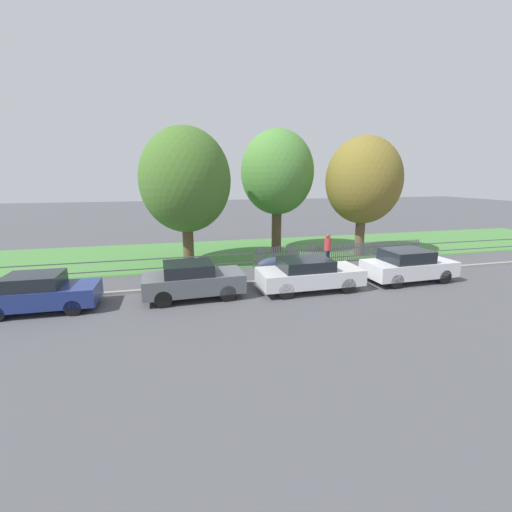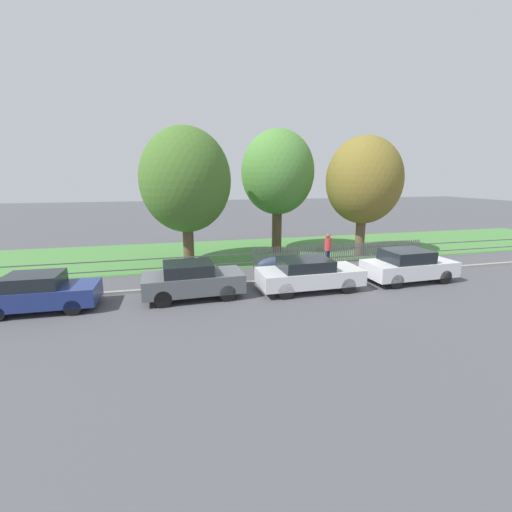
{
  "view_description": "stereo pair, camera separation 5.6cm",
  "coord_description": "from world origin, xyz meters",
  "px_view_note": "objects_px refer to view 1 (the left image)",
  "views": [
    {
      "loc": [
        -9.56,
        -14.69,
        4.84
      ],
      "look_at": [
        -5.56,
        1.0,
        1.1
      ],
      "focal_mm": 24.0,
      "sensor_mm": 36.0,
      "label": 1
    },
    {
      "loc": [
        -9.5,
        -14.7,
        4.84
      ],
      "look_at": [
        -5.56,
        1.0,
        1.1
      ],
      "focal_mm": 24.0,
      "sensor_mm": 36.0,
      "label": 2
    }
  ],
  "objects_px": {
    "parked_car_navy_estate": "(309,274)",
    "tree_behind_motorcycle": "(277,173)",
    "tree_nearest_kerb": "(185,181)",
    "pedestrian_near_fence": "(327,248)",
    "parked_car_black_saloon": "(193,280)",
    "parked_car_red_compact": "(408,265)",
    "tree_mid_park": "(363,181)",
    "parked_car_silver_hatchback": "(40,292)",
    "covered_motorcycle": "(276,265)"
  },
  "relations": [
    {
      "from": "parked_car_silver_hatchback",
      "to": "covered_motorcycle",
      "type": "relative_size",
      "value": 1.97
    },
    {
      "from": "parked_car_navy_estate",
      "to": "tree_behind_motorcycle",
      "type": "height_order",
      "value": "tree_behind_motorcycle"
    },
    {
      "from": "parked_car_black_saloon",
      "to": "parked_car_navy_estate",
      "type": "bearing_deg",
      "value": -4.84
    },
    {
      "from": "tree_mid_park",
      "to": "parked_car_red_compact",
      "type": "bearing_deg",
      "value": -97.7
    },
    {
      "from": "parked_car_navy_estate",
      "to": "pedestrian_near_fence",
      "type": "distance_m",
      "value": 4.53
    },
    {
      "from": "parked_car_black_saloon",
      "to": "parked_car_red_compact",
      "type": "height_order",
      "value": "parked_car_red_compact"
    },
    {
      "from": "parked_car_navy_estate",
      "to": "pedestrian_near_fence",
      "type": "relative_size",
      "value": 2.46
    },
    {
      "from": "parked_car_red_compact",
      "to": "pedestrian_near_fence",
      "type": "distance_m",
      "value": 4.34
    },
    {
      "from": "parked_car_navy_estate",
      "to": "covered_motorcycle",
      "type": "relative_size",
      "value": 2.26
    },
    {
      "from": "parked_car_red_compact",
      "to": "tree_mid_park",
      "type": "relative_size",
      "value": 0.59
    },
    {
      "from": "parked_car_navy_estate",
      "to": "parked_car_silver_hatchback",
      "type": "bearing_deg",
      "value": 178.56
    },
    {
      "from": "tree_mid_park",
      "to": "pedestrian_near_fence",
      "type": "bearing_deg",
      "value": -147.33
    },
    {
      "from": "parked_car_black_saloon",
      "to": "pedestrian_near_fence",
      "type": "distance_m",
      "value": 8.36
    },
    {
      "from": "parked_car_black_saloon",
      "to": "covered_motorcycle",
      "type": "height_order",
      "value": "parked_car_black_saloon"
    },
    {
      "from": "parked_car_silver_hatchback",
      "to": "parked_car_navy_estate",
      "type": "height_order",
      "value": "parked_car_navy_estate"
    },
    {
      "from": "parked_car_silver_hatchback",
      "to": "parked_car_black_saloon",
      "type": "xyz_separation_m",
      "value": [
        5.54,
        0.05,
        0.06
      ]
    },
    {
      "from": "parked_car_red_compact",
      "to": "parked_car_silver_hatchback",
      "type": "bearing_deg",
      "value": 177.96
    },
    {
      "from": "parked_car_navy_estate",
      "to": "tree_nearest_kerb",
      "type": "relative_size",
      "value": 0.6
    },
    {
      "from": "parked_car_navy_estate",
      "to": "tree_behind_motorcycle",
      "type": "xyz_separation_m",
      "value": [
        1.02,
        7.86,
        4.35
      ]
    },
    {
      "from": "tree_nearest_kerb",
      "to": "parked_car_silver_hatchback",
      "type": "bearing_deg",
      "value": -134.83
    },
    {
      "from": "parked_car_silver_hatchback",
      "to": "tree_mid_park",
      "type": "bearing_deg",
      "value": 19.82
    },
    {
      "from": "parked_car_black_saloon",
      "to": "covered_motorcycle",
      "type": "xyz_separation_m",
      "value": [
        4.15,
        1.84,
        -0.11
      ]
    },
    {
      "from": "parked_car_red_compact",
      "to": "tree_behind_motorcycle",
      "type": "height_order",
      "value": "tree_behind_motorcycle"
    },
    {
      "from": "tree_nearest_kerb",
      "to": "tree_mid_park",
      "type": "bearing_deg",
      "value": -1.25
    },
    {
      "from": "parked_car_black_saloon",
      "to": "pedestrian_near_fence",
      "type": "xyz_separation_m",
      "value": [
        7.62,
        3.41,
        0.27
      ]
    },
    {
      "from": "parked_car_black_saloon",
      "to": "covered_motorcycle",
      "type": "relative_size",
      "value": 2.04
    },
    {
      "from": "parked_car_black_saloon",
      "to": "parked_car_silver_hatchback",
      "type": "bearing_deg",
      "value": 178.61
    },
    {
      "from": "parked_car_red_compact",
      "to": "tree_mid_park",
      "type": "height_order",
      "value": "tree_mid_park"
    },
    {
      "from": "parked_car_navy_estate",
      "to": "tree_nearest_kerb",
      "type": "distance_m",
      "value": 8.59
    },
    {
      "from": "parked_car_silver_hatchback",
      "to": "tree_mid_park",
      "type": "xyz_separation_m",
      "value": [
        16.36,
        5.52,
        3.92
      ]
    },
    {
      "from": "parked_car_navy_estate",
      "to": "tree_behind_motorcycle",
      "type": "distance_m",
      "value": 9.04
    },
    {
      "from": "parked_car_black_saloon",
      "to": "pedestrian_near_fence",
      "type": "bearing_deg",
      "value": 22.2
    },
    {
      "from": "parked_car_silver_hatchback",
      "to": "tree_nearest_kerb",
      "type": "distance_m",
      "value": 9.02
    },
    {
      "from": "tree_nearest_kerb",
      "to": "pedestrian_near_fence",
      "type": "relative_size",
      "value": 4.1
    },
    {
      "from": "tree_behind_motorcycle",
      "to": "pedestrian_near_fence",
      "type": "bearing_deg",
      "value": -68.73
    },
    {
      "from": "tree_behind_motorcycle",
      "to": "tree_nearest_kerb",
      "type": "bearing_deg",
      "value": -161.81
    },
    {
      "from": "parked_car_red_compact",
      "to": "pedestrian_near_fence",
      "type": "xyz_separation_m",
      "value": [
        -2.44,
        3.58,
        0.26
      ]
    },
    {
      "from": "parked_car_silver_hatchback",
      "to": "tree_nearest_kerb",
      "type": "bearing_deg",
      "value": 46.35
    },
    {
      "from": "parked_car_silver_hatchback",
      "to": "tree_behind_motorcycle",
      "type": "xyz_separation_m",
      "value": [
        11.53,
        7.66,
        4.38
      ]
    },
    {
      "from": "tree_mid_park",
      "to": "pedestrian_near_fence",
      "type": "height_order",
      "value": "tree_mid_park"
    },
    {
      "from": "parked_car_navy_estate",
      "to": "pedestrian_near_fence",
      "type": "bearing_deg",
      "value": 53.8
    },
    {
      "from": "tree_behind_motorcycle",
      "to": "pedestrian_near_fence",
      "type": "xyz_separation_m",
      "value": [
        1.63,
        -4.19,
        -4.06
      ]
    },
    {
      "from": "parked_car_black_saloon",
      "to": "tree_mid_park",
      "type": "distance_m",
      "value": 12.72
    },
    {
      "from": "parked_car_black_saloon",
      "to": "parked_car_navy_estate",
      "type": "relative_size",
      "value": 0.9
    },
    {
      "from": "parked_car_silver_hatchback",
      "to": "pedestrian_near_fence",
      "type": "relative_size",
      "value": 2.15
    },
    {
      "from": "parked_car_black_saloon",
      "to": "covered_motorcycle",
      "type": "bearing_deg",
      "value": 21.99
    },
    {
      "from": "covered_motorcycle",
      "to": "tree_behind_motorcycle",
      "type": "bearing_deg",
      "value": 74.55
    },
    {
      "from": "covered_motorcycle",
      "to": "tree_nearest_kerb",
      "type": "height_order",
      "value": "tree_nearest_kerb"
    },
    {
      "from": "parked_car_black_saloon",
      "to": "parked_car_red_compact",
      "type": "bearing_deg",
      "value": -2.88
    },
    {
      "from": "tree_nearest_kerb",
      "to": "tree_mid_park",
      "type": "height_order",
      "value": "tree_nearest_kerb"
    }
  ]
}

